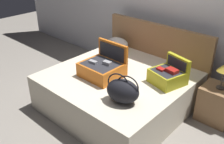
{
  "coord_description": "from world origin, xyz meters",
  "views": [
    {
      "loc": [
        2.11,
        -2.05,
        2.29
      ],
      "look_at": [
        0.0,
        0.26,
        0.64
      ],
      "focal_mm": 40.56,
      "sensor_mm": 36.0,
      "label": 1
    }
  ],
  "objects_px": {
    "bed": "(118,91)",
    "pillow_near_headboard": "(116,58)",
    "duffel_bag": "(123,91)",
    "pillow_center_head": "(118,44)",
    "table_lamp": "(224,69)",
    "hard_case_medium": "(168,75)",
    "hard_case_large": "(102,68)",
    "nightstand": "(216,104)"
  },
  "relations": [
    {
      "from": "bed",
      "to": "pillow_near_headboard",
      "type": "xyz_separation_m",
      "value": [
        -0.28,
        0.26,
        0.37
      ]
    },
    {
      "from": "duffel_bag",
      "to": "pillow_near_headboard",
      "type": "distance_m",
      "value": 1.07
    },
    {
      "from": "pillow_center_head",
      "to": "table_lamp",
      "type": "distance_m",
      "value": 1.89
    },
    {
      "from": "bed",
      "to": "pillow_center_head",
      "type": "height_order",
      "value": "pillow_center_head"
    },
    {
      "from": "hard_case_medium",
      "to": "pillow_center_head",
      "type": "xyz_separation_m",
      "value": [
        -1.31,
        0.45,
        -0.02
      ]
    },
    {
      "from": "bed",
      "to": "hard_case_large",
      "type": "height_order",
      "value": "hard_case_large"
    },
    {
      "from": "nightstand",
      "to": "table_lamp",
      "type": "distance_m",
      "value": 0.55
    },
    {
      "from": "pillow_near_headboard",
      "to": "hard_case_medium",
      "type": "bearing_deg",
      "value": 1.05
    },
    {
      "from": "bed",
      "to": "pillow_near_headboard",
      "type": "relative_size",
      "value": 4.74
    },
    {
      "from": "bed",
      "to": "pillow_near_headboard",
      "type": "bearing_deg",
      "value": 136.77
    },
    {
      "from": "hard_case_large",
      "to": "pillow_near_headboard",
      "type": "bearing_deg",
      "value": 106.93
    },
    {
      "from": "duffel_bag",
      "to": "hard_case_medium",
      "type": "bearing_deg",
      "value": 77.92
    },
    {
      "from": "hard_case_medium",
      "to": "duffel_bag",
      "type": "relative_size",
      "value": 1.07
    },
    {
      "from": "pillow_near_headboard",
      "to": "hard_case_large",
      "type": "bearing_deg",
      "value": -73.65
    },
    {
      "from": "bed",
      "to": "pillow_center_head",
      "type": "distance_m",
      "value": 1.05
    },
    {
      "from": "hard_case_large",
      "to": "duffel_bag",
      "type": "xyz_separation_m",
      "value": [
        0.64,
        -0.31,
        0.03
      ]
    },
    {
      "from": "pillow_near_headboard",
      "to": "nightstand",
      "type": "height_order",
      "value": "pillow_near_headboard"
    },
    {
      "from": "hard_case_large",
      "to": "pillow_center_head",
      "type": "bearing_deg",
      "value": 119.77
    },
    {
      "from": "duffel_bag",
      "to": "pillow_near_headboard",
      "type": "relative_size",
      "value": 1.17
    },
    {
      "from": "duffel_bag",
      "to": "table_lamp",
      "type": "bearing_deg",
      "value": 57.26
    },
    {
      "from": "hard_case_medium",
      "to": "duffel_bag",
      "type": "distance_m",
      "value": 0.78
    },
    {
      "from": "bed",
      "to": "pillow_center_head",
      "type": "bearing_deg",
      "value": 131.97
    },
    {
      "from": "pillow_near_headboard",
      "to": "table_lamp",
      "type": "height_order",
      "value": "table_lamp"
    },
    {
      "from": "pillow_near_headboard",
      "to": "nightstand",
      "type": "xyz_separation_m",
      "value": [
        1.51,
        0.41,
        -0.38
      ]
    },
    {
      "from": "bed",
      "to": "duffel_bag",
      "type": "xyz_separation_m",
      "value": [
        0.48,
        -0.48,
        0.43
      ]
    },
    {
      "from": "hard_case_large",
      "to": "table_lamp",
      "type": "height_order",
      "value": "hard_case_large"
    },
    {
      "from": "pillow_center_head",
      "to": "bed",
      "type": "bearing_deg",
      "value": -48.03
    },
    {
      "from": "hard_case_medium",
      "to": "pillow_center_head",
      "type": "relative_size",
      "value": 1.17
    },
    {
      "from": "pillow_near_headboard",
      "to": "pillow_center_head",
      "type": "height_order",
      "value": "pillow_center_head"
    },
    {
      "from": "pillow_center_head",
      "to": "duffel_bag",
      "type": "bearing_deg",
      "value": -46.69
    },
    {
      "from": "hard_case_medium",
      "to": "duffel_bag",
      "type": "height_order",
      "value": "duffel_bag"
    },
    {
      "from": "hard_case_large",
      "to": "bed",
      "type": "bearing_deg",
      "value": 49.43
    },
    {
      "from": "duffel_bag",
      "to": "pillow_center_head",
      "type": "distance_m",
      "value": 1.67
    },
    {
      "from": "nightstand",
      "to": "table_lamp",
      "type": "xyz_separation_m",
      "value": [
        0.0,
        0.0,
        0.55
      ]
    },
    {
      "from": "duffel_bag",
      "to": "nightstand",
      "type": "distance_m",
      "value": 1.44
    },
    {
      "from": "nightstand",
      "to": "pillow_near_headboard",
      "type": "bearing_deg",
      "value": -164.74
    },
    {
      "from": "nightstand",
      "to": "pillow_center_head",
      "type": "bearing_deg",
      "value": 178.27
    },
    {
      "from": "nightstand",
      "to": "table_lamp",
      "type": "height_order",
      "value": "table_lamp"
    },
    {
      "from": "pillow_near_headboard",
      "to": "table_lamp",
      "type": "distance_m",
      "value": 1.57
    },
    {
      "from": "hard_case_medium",
      "to": "nightstand",
      "type": "distance_m",
      "value": 0.81
    },
    {
      "from": "bed",
      "to": "hard_case_medium",
      "type": "relative_size",
      "value": 3.8
    },
    {
      "from": "duffel_bag",
      "to": "nightstand",
      "type": "height_order",
      "value": "duffel_bag"
    }
  ]
}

